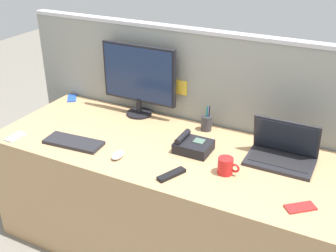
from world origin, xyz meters
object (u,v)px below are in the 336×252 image
object	(u,v)px
keyboard_main	(74,142)
cell_phone_red_case	(300,207)
pen_cup	(206,123)
computer_mouse_right_hand	(118,155)
cell_phone_silver_slab	(15,137)
tv_remote	(171,174)
coffee_mug	(226,166)
desk_phone	(193,146)
cell_phone_blue_case	(72,98)
desktop_monitor	(139,77)
laptop	(282,151)

from	to	relation	value
keyboard_main	cell_phone_red_case	bearing A→B (deg)	-5.27
pen_cup	keyboard_main	bearing A→B (deg)	-140.06
computer_mouse_right_hand	cell_phone_silver_slab	distance (m)	0.71
keyboard_main	cell_phone_silver_slab	distance (m)	0.39
keyboard_main	tv_remote	bearing A→B (deg)	-8.46
cell_phone_red_case	coffee_mug	bearing A→B (deg)	-146.99
desk_phone	cell_phone_blue_case	bearing A→B (deg)	164.90
cell_phone_silver_slab	cell_phone_blue_case	xyz separation A→B (m)	(-0.08, 0.66, 0.00)
cell_phone_blue_case	desktop_monitor	bearing A→B (deg)	-35.87
desk_phone	cell_phone_red_case	world-z (taller)	desk_phone
cell_phone_blue_case	coffee_mug	distance (m)	1.46
desk_phone	tv_remote	size ratio (longest dim) A/B	1.20
keyboard_main	cell_phone_blue_case	xyz separation A→B (m)	(-0.46, 0.56, -0.01)
cell_phone_red_case	tv_remote	xyz separation A→B (m)	(-0.66, -0.03, 0.01)
coffee_mug	pen_cup	bearing A→B (deg)	123.90
desktop_monitor	pen_cup	xyz separation A→B (m)	(0.50, -0.02, -0.22)
coffee_mug	computer_mouse_right_hand	bearing A→B (deg)	-168.32
desktop_monitor	coffee_mug	distance (m)	0.94
laptop	computer_mouse_right_hand	xyz separation A→B (m)	(-0.84, -0.39, -0.04)
laptop	keyboard_main	bearing A→B (deg)	-161.86
tv_remote	coffee_mug	world-z (taller)	coffee_mug
cell_phone_silver_slab	tv_remote	distance (m)	1.06
computer_mouse_right_hand	cell_phone_blue_case	xyz separation A→B (m)	(-0.78, 0.57, -0.01)
keyboard_main	cell_phone_silver_slab	world-z (taller)	keyboard_main
desk_phone	cell_phone_silver_slab	size ratio (longest dim) A/B	1.55
tv_remote	desk_phone	bearing A→B (deg)	115.58
computer_mouse_right_hand	pen_cup	distance (m)	0.64
desk_phone	computer_mouse_right_hand	bearing A→B (deg)	-142.70
pen_cup	coffee_mug	distance (m)	0.51
laptop	pen_cup	world-z (taller)	laptop
cell_phone_silver_slab	cell_phone_blue_case	size ratio (longest dim) A/B	0.94
cell_phone_red_case	cell_phone_blue_case	bearing A→B (deg)	-148.09
desk_phone	keyboard_main	xyz separation A→B (m)	(-0.67, -0.25, -0.02)
desk_phone	cell_phone_silver_slab	distance (m)	1.11
desktop_monitor	cell_phone_red_case	size ratio (longest dim) A/B	3.73
desktop_monitor	coffee_mug	bearing A→B (deg)	-29.24
desk_phone	pen_cup	xyz separation A→B (m)	(-0.03, 0.29, 0.02)
cell_phone_silver_slab	cell_phone_red_case	size ratio (longest dim) A/B	0.91
desk_phone	pen_cup	distance (m)	0.29
laptop	computer_mouse_right_hand	distance (m)	0.93
desk_phone	pen_cup	world-z (taller)	pen_cup
laptop	cell_phone_silver_slab	world-z (taller)	laptop
laptop	cell_phone_silver_slab	distance (m)	1.61
laptop	pen_cup	distance (m)	0.54
computer_mouse_right_hand	pen_cup	world-z (taller)	pen_cup
keyboard_main	coffee_mug	distance (m)	0.94
cell_phone_blue_case	computer_mouse_right_hand	bearing A→B (deg)	-71.58
coffee_mug	keyboard_main	bearing A→B (deg)	-173.16
desk_phone	computer_mouse_right_hand	distance (m)	0.44
desk_phone	desktop_monitor	bearing A→B (deg)	150.60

